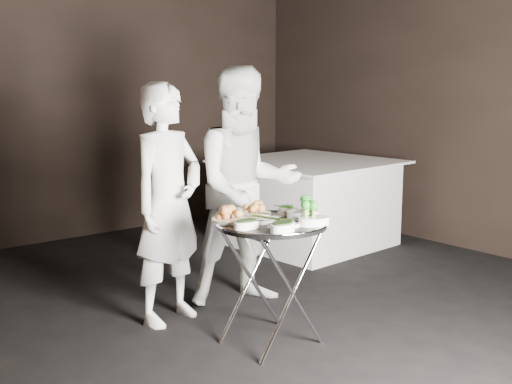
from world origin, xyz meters
TOP-DOWN VIEW (x-y plane):
  - floor at (0.00, 0.00)m, footprint 6.00×7.00m
  - wall_back at (0.00, 3.52)m, footprint 6.00×0.05m
  - tray_stand at (0.00, 0.08)m, footprint 0.52×0.44m
  - serving_tray at (0.00, 0.08)m, footprint 0.69×0.69m
  - potato_plate_a at (-0.19, 0.25)m, footprint 0.22×0.22m
  - potato_plate_b at (0.05, 0.30)m, footprint 0.21×0.21m
  - greens_bowl at (0.24, 0.21)m, footprint 0.13×0.13m
  - asparagus_plate_a at (-0.01, 0.09)m, footprint 0.22×0.16m
  - asparagus_plate_b at (-0.03, -0.07)m, footprint 0.22×0.19m
  - spinach_bowl_a at (-0.22, 0.04)m, footprint 0.17×0.11m
  - spinach_bowl_b at (-0.11, -0.16)m, footprint 0.22×0.18m
  - broccoli_bowl_a at (0.21, 0.02)m, footprint 0.24×0.21m
  - broccoli_bowl_b at (0.14, -0.15)m, footprint 0.23×0.19m
  - serving_utensils at (0.02, 0.15)m, footprint 0.57×0.42m
  - waiter_left at (-0.27, 0.83)m, footprint 0.67×0.53m
  - waiter_right at (0.36, 0.79)m, footprint 1.01×0.89m
  - dining_table at (1.92, 1.74)m, footprint 1.50×1.50m

SIDE VIEW (x-z plane):
  - floor at x=0.00m, z-range -0.05..0.00m
  - dining_table at x=1.92m, z-range 0.00..0.86m
  - tray_stand at x=0.00m, z-range 0.05..0.82m
  - serving_tray at x=0.00m, z-range 0.76..0.79m
  - asparagus_plate_a at x=-0.01m, z-range 0.78..0.82m
  - asparagus_plate_b at x=-0.03m, z-range 0.78..0.82m
  - spinach_bowl_a at x=-0.22m, z-range 0.78..0.85m
  - greens_bowl at x=0.24m, z-range 0.78..0.85m
  - waiter_left at x=-0.27m, z-range 0.00..1.63m
  - potato_plate_b at x=0.05m, z-range 0.78..0.85m
  - potato_plate_a at x=-0.19m, z-range 0.78..0.86m
  - spinach_bowl_b at x=-0.11m, z-range 0.78..0.86m
  - broccoli_bowl_b at x=0.14m, z-range 0.78..0.86m
  - broccoli_bowl_a at x=0.21m, z-range 0.78..0.86m
  - serving_utensils at x=0.02m, z-range 0.83..0.83m
  - waiter_right at x=0.36m, z-range 0.00..1.74m
  - wall_back at x=0.00m, z-range 0.00..3.00m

